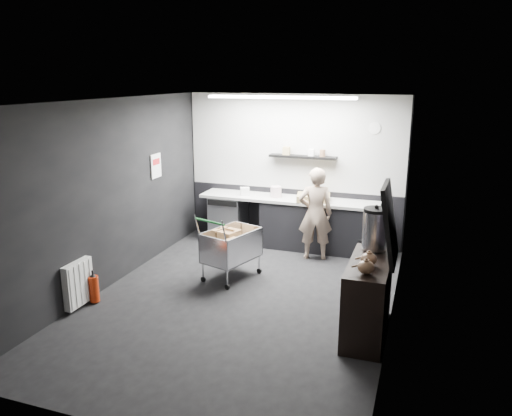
% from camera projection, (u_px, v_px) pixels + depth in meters
% --- Properties ---
extents(floor, '(5.50, 5.50, 0.00)m').
position_uv_depth(floor, '(240.00, 301.00, 6.87)').
color(floor, black).
rests_on(floor, ground).
extents(ceiling, '(5.50, 5.50, 0.00)m').
position_uv_depth(ceiling, '(238.00, 101.00, 6.18)').
color(ceiling, silver).
rests_on(ceiling, wall_back).
extents(wall_back, '(5.50, 0.00, 5.50)m').
position_uv_depth(wall_back, '(293.00, 170.00, 9.04)').
color(wall_back, black).
rests_on(wall_back, floor).
extents(wall_front, '(5.50, 0.00, 5.50)m').
position_uv_depth(wall_front, '(117.00, 288.00, 4.01)').
color(wall_front, black).
rests_on(wall_front, floor).
extents(wall_left, '(0.00, 5.50, 5.50)m').
position_uv_depth(wall_left, '(109.00, 195.00, 7.16)').
color(wall_left, black).
rests_on(wall_left, floor).
extents(wall_right, '(0.00, 5.50, 5.50)m').
position_uv_depth(wall_right, '(397.00, 220.00, 5.89)').
color(wall_right, black).
rests_on(wall_right, floor).
extents(kitchen_wall_panel, '(3.95, 0.02, 1.70)m').
position_uv_depth(kitchen_wall_panel, '(294.00, 142.00, 8.89)').
color(kitchen_wall_panel, '#B7B8B3').
rests_on(kitchen_wall_panel, wall_back).
extents(dado_panel, '(3.95, 0.02, 1.00)m').
position_uv_depth(dado_panel, '(292.00, 215.00, 9.24)').
color(dado_panel, black).
rests_on(dado_panel, wall_back).
extents(floating_shelf, '(1.20, 0.22, 0.04)m').
position_uv_depth(floating_shelf, '(303.00, 157.00, 8.79)').
color(floating_shelf, black).
rests_on(floating_shelf, wall_back).
extents(wall_clock, '(0.20, 0.03, 0.20)m').
position_uv_depth(wall_clock, '(375.00, 128.00, 8.36)').
color(wall_clock, white).
rests_on(wall_clock, wall_back).
extents(poster, '(0.02, 0.30, 0.40)m').
position_uv_depth(poster, '(156.00, 166.00, 8.29)').
color(poster, white).
rests_on(poster, wall_left).
extents(poster_red_band, '(0.02, 0.22, 0.10)m').
position_uv_depth(poster_red_band, '(156.00, 162.00, 8.27)').
color(poster_red_band, red).
rests_on(poster_red_band, poster).
extents(radiator, '(0.10, 0.50, 0.60)m').
position_uv_depth(radiator, '(78.00, 283.00, 6.57)').
color(radiator, white).
rests_on(radiator, wall_left).
extents(ceiling_strip, '(2.40, 0.20, 0.04)m').
position_uv_depth(ceiling_strip, '(280.00, 97.00, 7.88)').
color(ceiling_strip, white).
rests_on(ceiling_strip, ceiling).
extents(prep_counter, '(3.20, 0.61, 0.90)m').
position_uv_depth(prep_counter, '(295.00, 223.00, 8.92)').
color(prep_counter, black).
rests_on(prep_counter, floor).
extents(person, '(0.65, 0.51, 1.56)m').
position_uv_depth(person, '(315.00, 214.00, 8.28)').
color(person, beige).
rests_on(person, floor).
extents(shopping_cart, '(0.81, 1.09, 1.02)m').
position_uv_depth(shopping_cart, '(231.00, 247.00, 7.54)').
color(shopping_cart, silver).
rests_on(shopping_cart, floor).
extents(sideboard, '(0.53, 1.23, 1.84)m').
position_uv_depth(sideboard, '(370.00, 287.00, 5.88)').
color(sideboard, black).
rests_on(sideboard, floor).
extents(fire_extinguisher, '(0.14, 0.14, 0.45)m').
position_uv_depth(fire_extinguisher, '(94.00, 288.00, 6.76)').
color(fire_extinguisher, '#AB270B').
rests_on(fire_extinguisher, floor).
extents(cardboard_box, '(0.63, 0.52, 0.11)m').
position_uv_depth(cardboard_box, '(313.00, 198.00, 8.64)').
color(cardboard_box, '#9A8652').
rests_on(cardboard_box, prep_counter).
extents(pink_tub, '(0.20, 0.20, 0.20)m').
position_uv_depth(pink_tub, '(276.00, 192.00, 8.90)').
color(pink_tub, beige).
rests_on(pink_tub, prep_counter).
extents(white_container, '(0.20, 0.18, 0.14)m').
position_uv_depth(white_container, '(245.00, 191.00, 9.04)').
color(white_container, white).
rests_on(white_container, prep_counter).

